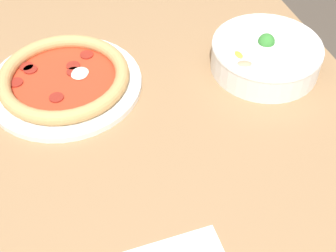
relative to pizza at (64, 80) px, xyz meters
The scene contains 3 objects.
dining_table 0.26m from the pizza, 26.58° to the left, with size 1.26×0.85×0.76m.
pizza is the anchor object (origin of this frame).
bowl 0.38m from the pizza, 80.21° to the left, with size 0.21×0.21×0.07m.
Camera 1 is at (0.48, -0.12, 1.34)m, focal length 50.00 mm.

